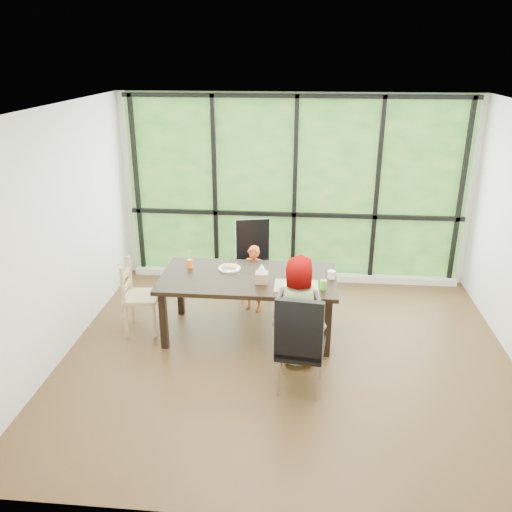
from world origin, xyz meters
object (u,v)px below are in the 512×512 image
Objects in this scene: dining_table at (248,305)px; tissue_box at (262,278)px; child_toddler at (254,279)px; child_older at (299,312)px; green_cup at (323,285)px; orange_cup at (190,264)px; chair_window_leather at (254,261)px; white_mug at (332,275)px; chair_interior_leather at (301,341)px; chair_end_beech at (142,296)px; plate_near at (295,285)px; plate_far at (229,268)px.

dining_table is 0.49m from tissue_box.
child_toddler is 1.37m from child_older.
child_older is 11.25× the size of green_cup.
dining_table is 0.87m from orange_cup.
white_mug is at bearing -57.45° from chair_window_leather.
tissue_box is (-0.46, 0.91, 0.27)m from chair_interior_leather.
dining_table is 18.56× the size of green_cup.
chair_end_beech is 2.28m from white_mug.
plate_near is at bearing -148.02° from white_mug.
orange_cup is at bearing 174.61° from white_mug.
child_older reaches higher than chair_window_leather.
chair_end_beech is 1.51m from tissue_box.
chair_window_leather is at bearing 135.82° from white_mug.
plate_far is 0.49m from orange_cup.
child_toddler is 6.27× the size of tissue_box.
chair_interior_leather is at bearing 98.59° from child_older.
plate_near is at bearing -35.65° from child_toddler.
plate_near is at bearing -76.22° from child_older.
chair_window_leather is 9.76× the size of green_cup.
plate_near reaches higher than dining_table.
orange_cup is at bearing -25.04° from child_older.
child_toddler is 1.19m from white_mug.
white_mug is (0.10, 0.32, -0.01)m from green_cup.
chair_interior_leather is at bearing -48.13° from child_toddler.
dining_table is at bearing -15.17° from orange_cup.
chair_window_leather is 1.21× the size of child_toddler.
chair_window_leather reaches higher than child_toddler.
tissue_box is at bearing 170.14° from plate_near.
green_cup is 1.21× the size of white_mug.
green_cup is at bearing -99.99° from chair_interior_leather.
chair_window_leather is 4.28× the size of plate_near.
dining_table is 8.14× the size of plate_near.
chair_end_beech reaches higher than green_cup.
chair_window_leather is at bearing 74.41° from plate_far.
plate_far reaches higher than dining_table.
child_older is at bearing -42.18° from child_toddler.
white_mug is at bearing -10.10° from child_toddler.
plate_far is 1.08× the size of plate_near.
plate_far is at bearing -99.22° from child_toddler.
chair_window_leather reaches higher than plate_near.
orange_cup is at bearing 163.41° from green_cup.
child_toddler is at bearing 30.30° from orange_cup.
chair_interior_leather is 1.56m from plate_far.
chair_end_beech is 8.62× the size of orange_cup.
orange_cup is (-1.29, 0.42, 0.04)m from plate_near.
white_mug is (0.36, 0.63, 0.17)m from child_older.
chair_end_beech reaches higher than dining_table.
child_toddler is 3.53× the size of plate_near.
chair_end_beech is 1.11m from plate_far.
plate_near is 0.39m from tissue_box.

